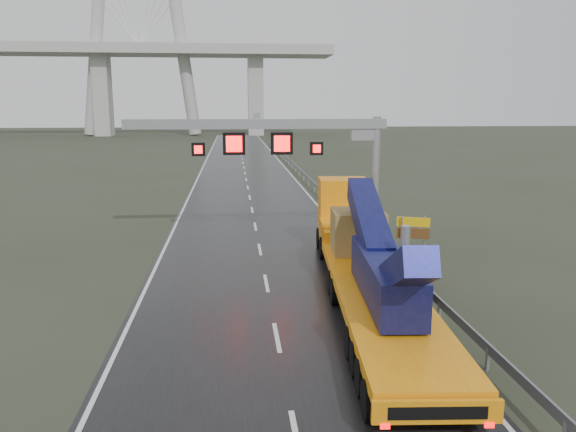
{
  "coord_description": "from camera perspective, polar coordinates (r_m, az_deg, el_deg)",
  "views": [
    {
      "loc": [
        -1.38,
        -13.97,
        7.8
      ],
      "look_at": [
        0.91,
        9.31,
        3.2
      ],
      "focal_mm": 35.0,
      "sensor_mm": 36.0,
      "label": 1
    }
  ],
  "objects": [
    {
      "name": "ground",
      "position": [
        16.06,
        0.03,
        -17.93
      ],
      "size": [
        400.0,
        400.0,
        0.0
      ],
      "primitive_type": "plane",
      "color": "#2B3223",
      "rests_on": "ground"
    },
    {
      "name": "road",
      "position": [
        54.55,
        -4.11,
        2.89
      ],
      "size": [
        11.0,
        200.0,
        0.02
      ],
      "primitive_type": "cube",
      "color": "black",
      "rests_on": "ground"
    },
    {
      "name": "guardrail",
      "position": [
        45.16,
        3.99,
        2.06
      ],
      "size": [
        0.2,
        140.0,
        1.4
      ],
      "primitive_type": null,
      "color": "gray",
      "rests_on": "ground"
    },
    {
      "name": "sign_gantry",
      "position": [
        32.23,
        0.61,
        7.23
      ],
      "size": [
        14.9,
        1.2,
        7.42
      ],
      "color": "#B7B7B2",
      "rests_on": "ground"
    },
    {
      "name": "heavy_haul_truck",
      "position": [
        24.42,
        7.52,
        -3.15
      ],
      "size": [
        4.41,
        20.15,
        4.7
      ],
      "rotation": [
        0.0,
        0.0,
        -0.08
      ],
      "color": "#FFA00E",
      "rests_on": "ground"
    },
    {
      "name": "exit_sign_pair",
      "position": [
        27.38,
        12.58,
        -1.67
      ],
      "size": [
        1.49,
        0.58,
        2.66
      ],
      "rotation": [
        0.0,
        0.0,
        -0.34
      ],
      "color": "#9EA2A7",
      "rests_on": "ground"
    },
    {
      "name": "striped_barrier",
      "position": [
        29.82,
        8.91,
        -3.07
      ],
      "size": [
        0.67,
        0.38,
        1.12
      ],
      "primitive_type": "cube",
      "rotation": [
        0.0,
        0.0,
        0.04
      ],
      "color": "red",
      "rests_on": "ground"
    }
  ]
}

